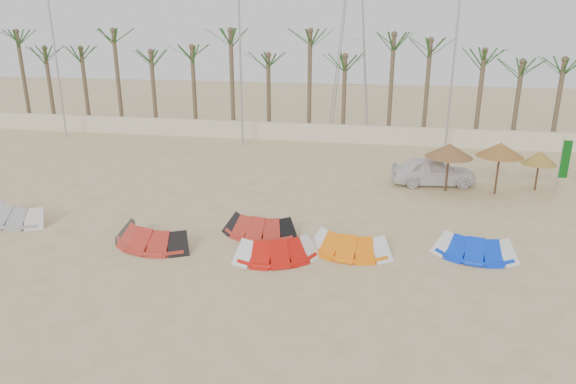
% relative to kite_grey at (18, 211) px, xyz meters
% --- Properties ---
extents(ground, '(120.00, 120.00, 0.00)m').
position_rel_kite_grey_xyz_m(ground, '(11.68, -3.77, -0.42)').
color(ground, beige).
rests_on(ground, ground).
extents(boundary_wall, '(60.00, 0.30, 1.30)m').
position_rel_kite_grey_xyz_m(boundary_wall, '(11.68, 18.23, 0.23)').
color(boundary_wall, beige).
rests_on(boundary_wall, ground).
extents(palm_line, '(52.00, 4.00, 7.70)m').
position_rel_kite_grey_xyz_m(palm_line, '(12.34, 19.73, 6.03)').
color(palm_line, brown).
rests_on(palm_line, ground).
extents(lamp_a, '(1.25, 0.14, 11.00)m').
position_rel_kite_grey_xyz_m(lamp_a, '(-8.29, 16.23, 5.35)').
color(lamp_a, '#A5A8AD').
rests_on(lamp_a, ground).
extents(lamp_b, '(1.25, 0.14, 11.00)m').
position_rel_kite_grey_xyz_m(lamp_b, '(5.71, 16.23, 5.35)').
color(lamp_b, '#A5A8AD').
rests_on(lamp_b, ground).
extents(lamp_c, '(1.25, 0.14, 11.00)m').
position_rel_kite_grey_xyz_m(lamp_c, '(19.71, 16.23, 5.35)').
color(lamp_c, '#A5A8AD').
rests_on(lamp_c, ground).
extents(pylon, '(3.00, 3.00, 14.00)m').
position_rel_kite_grey_xyz_m(pylon, '(12.68, 24.23, -0.42)').
color(pylon, '#A5A8AD').
rests_on(pylon, ground).
extents(kite_grey, '(3.61, 2.31, 0.90)m').
position_rel_kite_grey_xyz_m(kite_grey, '(0.00, 0.00, 0.00)').
color(kite_grey, gray).
rests_on(kite_grey, ground).
extents(kite_red_left, '(3.70, 2.31, 0.90)m').
position_rel_kite_grey_xyz_m(kite_red_left, '(6.96, -1.26, 0.00)').
color(kite_red_left, '#AF291E').
rests_on(kite_red_left, ground).
extents(kite_red_mid, '(3.18, 1.76, 0.90)m').
position_rel_kite_grey_xyz_m(kite_red_mid, '(10.85, 0.56, -0.00)').
color(kite_red_mid, '#B02B1F').
rests_on(kite_red_mid, ground).
extents(kite_red_right, '(3.48, 2.45, 0.90)m').
position_rel_kite_grey_xyz_m(kite_red_right, '(12.04, -1.51, -0.00)').
color(kite_red_right, red).
rests_on(kite_red_right, ground).
extents(kite_orange, '(3.27, 1.92, 0.90)m').
position_rel_kite_grey_xyz_m(kite_orange, '(14.59, -0.56, -0.00)').
color(kite_orange, orange).
rests_on(kite_orange, ground).
extents(kite_blue, '(3.13, 1.95, 0.90)m').
position_rel_kite_grey_xyz_m(kite_blue, '(19.18, 0.04, -0.00)').
color(kite_blue, '#0734E3').
rests_on(kite_blue, ground).
extents(parasol_left, '(2.41, 2.41, 2.51)m').
position_rel_kite_grey_xyz_m(parasol_left, '(18.92, 7.81, 1.74)').
color(parasol_left, '#4C331E').
rests_on(parasol_left, ground).
extents(parasol_mid, '(2.30, 2.30, 2.68)m').
position_rel_kite_grey_xyz_m(parasol_mid, '(21.33, 7.74, 1.90)').
color(parasol_mid, '#4C331E').
rests_on(parasol_mid, ground).
extents(parasol_right, '(1.73, 1.73, 2.09)m').
position_rel_kite_grey_xyz_m(parasol_right, '(23.52, 8.84, 1.31)').
color(parasol_right, '#4C331E').
rests_on(parasol_right, ground).
extents(flag_green, '(0.45, 0.04, 2.96)m').
position_rel_kite_grey_xyz_m(flag_green, '(24.52, 8.34, 1.33)').
color(flag_green, '#A5A8AD').
rests_on(flag_green, ground).
extents(car, '(4.59, 2.38, 1.49)m').
position_rel_kite_grey_xyz_m(car, '(18.32, 8.82, 0.33)').
color(car, white).
rests_on(car, ground).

